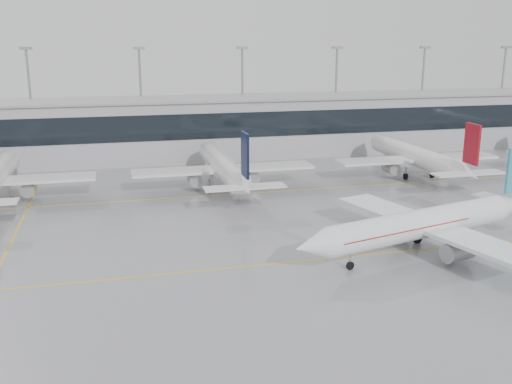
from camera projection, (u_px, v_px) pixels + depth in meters
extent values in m
plane|color=gray|center=(283.00, 263.00, 62.44)|extent=(320.00, 320.00, 0.00)
cube|color=gold|center=(283.00, 263.00, 62.44)|extent=(120.00, 0.25, 0.01)
cube|color=gold|center=(228.00, 194.00, 90.58)|extent=(120.00, 0.25, 0.01)
cube|color=gold|center=(12.00, 241.00, 69.43)|extent=(0.25, 60.00, 0.01)
cube|color=#9B9B9F|center=(198.00, 129.00, 119.08)|extent=(180.00, 15.00, 12.00)
cube|color=black|center=(203.00, 126.00, 111.61)|extent=(180.00, 0.20, 5.00)
cube|color=gray|center=(197.00, 99.00, 117.50)|extent=(182.00, 16.00, 0.40)
cylinder|color=gray|center=(31.00, 106.00, 115.65)|extent=(0.50, 0.50, 22.00)
cube|color=gray|center=(26.00, 48.00, 112.78)|extent=(2.40, 1.00, 0.60)
cylinder|color=gray|center=(141.00, 103.00, 120.84)|extent=(0.50, 0.50, 22.00)
cube|color=gray|center=(139.00, 48.00, 117.97)|extent=(2.40, 1.00, 0.60)
cylinder|color=gray|center=(242.00, 100.00, 126.03)|extent=(0.50, 0.50, 22.00)
cube|color=gray|center=(242.00, 48.00, 123.16)|extent=(2.40, 1.00, 0.60)
cylinder|color=gray|center=(336.00, 98.00, 131.22)|extent=(0.50, 0.50, 22.00)
cube|color=gray|center=(337.00, 48.00, 128.35)|extent=(2.40, 1.00, 0.60)
cylinder|color=gray|center=(421.00, 96.00, 136.41)|extent=(0.50, 0.50, 22.00)
cube|color=gray|center=(425.00, 47.00, 133.54)|extent=(2.40, 1.00, 0.60)
cylinder|color=gray|center=(501.00, 94.00, 141.60)|extent=(0.50, 0.50, 22.00)
cube|color=gray|center=(506.00, 47.00, 138.73)|extent=(2.40, 1.00, 0.60)
cylinder|color=white|center=(420.00, 224.00, 64.37)|extent=(25.49, 9.87, 3.34)
cone|color=white|center=(312.00, 246.00, 57.41)|extent=(4.73, 4.27, 3.34)
cone|color=white|center=(511.00, 205.00, 71.71)|extent=(6.28, 4.69, 3.34)
cube|color=white|center=(429.00, 225.00, 65.18)|extent=(12.02, 27.97, 0.45)
cube|color=white|center=(512.00, 203.00, 71.73)|extent=(5.47, 10.99, 0.25)
cylinder|color=gray|center=(458.00, 251.00, 61.27)|extent=(4.02, 2.97, 2.10)
cylinder|color=gray|center=(396.00, 227.00, 69.38)|extent=(4.02, 2.97, 2.10)
cylinder|color=gray|center=(350.00, 259.00, 60.37)|extent=(0.20, 0.20, 1.42)
cylinder|color=black|center=(350.00, 266.00, 60.55)|extent=(0.95, 0.52, 0.90)
cylinder|color=gray|center=(452.00, 246.00, 63.93)|extent=(0.24, 0.24, 1.42)
cylinder|color=black|center=(451.00, 252.00, 64.11)|extent=(1.18, 0.72, 1.10)
cylinder|color=gray|center=(418.00, 233.00, 68.32)|extent=(0.24, 0.24, 1.42)
cylinder|color=black|center=(417.00, 239.00, 68.50)|extent=(1.18, 0.72, 1.10)
cube|color=#B70F0F|center=(400.00, 226.00, 62.90)|extent=(18.26, 7.95, 0.12)
cone|color=silver|center=(11.00, 157.00, 100.76)|extent=(3.59, 4.00, 3.59)
cylinder|color=gray|center=(29.00, 188.00, 86.73)|extent=(2.10, 3.60, 2.10)
cylinder|color=gray|center=(8.00, 177.00, 96.72)|extent=(0.20, 0.20, 1.56)
cylinder|color=black|center=(9.00, 182.00, 96.92)|extent=(0.30, 0.90, 0.90)
cylinder|color=gray|center=(12.00, 195.00, 84.95)|extent=(0.24, 0.24, 1.56)
cylinder|color=black|center=(13.00, 200.00, 85.14)|extent=(0.45, 1.10, 1.10)
cylinder|color=silver|center=(222.00, 165.00, 94.31)|extent=(3.59, 27.36, 3.59)
cone|color=silver|center=(207.00, 148.00, 109.02)|extent=(3.59, 4.00, 3.59)
cone|color=silver|center=(245.00, 189.00, 78.85)|extent=(3.59, 5.60, 3.59)
cube|color=silver|center=(224.00, 169.00, 93.00)|extent=(29.64, 5.00, 0.45)
cube|color=silver|center=(245.00, 187.00, 78.59)|extent=(11.40, 2.80, 0.25)
cube|color=black|center=(245.00, 155.00, 77.24)|extent=(0.35, 3.60, 6.12)
cylinder|color=gray|center=(195.00, 179.00, 92.72)|extent=(2.10, 3.60, 2.10)
cylinder|color=gray|center=(252.00, 176.00, 94.99)|extent=(2.10, 3.60, 2.10)
cylinder|color=gray|center=(211.00, 167.00, 104.98)|extent=(0.20, 0.20, 1.56)
cylinder|color=black|center=(212.00, 171.00, 105.18)|extent=(0.30, 0.90, 0.90)
cylinder|color=gray|center=(209.00, 184.00, 91.98)|extent=(0.24, 0.24, 1.56)
cylinder|color=black|center=(210.00, 188.00, 92.18)|extent=(0.45, 1.10, 1.10)
cylinder|color=gray|center=(241.00, 182.00, 93.20)|extent=(0.24, 0.24, 1.56)
cylinder|color=black|center=(241.00, 186.00, 93.40)|extent=(0.45, 1.10, 1.10)
cylinder|color=silver|center=(413.00, 155.00, 102.57)|extent=(3.59, 27.36, 3.59)
cone|color=silver|center=(375.00, 141.00, 117.27)|extent=(3.59, 4.00, 3.59)
cone|color=silver|center=(467.00, 175.00, 87.11)|extent=(3.59, 5.60, 3.59)
cube|color=silver|center=(417.00, 159.00, 101.26)|extent=(29.64, 5.00, 0.45)
cube|color=silver|center=(468.00, 173.00, 86.84)|extent=(11.40, 2.80, 0.25)
cube|color=maroon|center=(472.00, 144.00, 85.50)|extent=(0.35, 3.60, 6.12)
cylinder|color=gray|center=(391.00, 168.00, 100.98)|extent=(2.10, 3.60, 2.10)
cylinder|color=gray|center=(439.00, 165.00, 103.24)|extent=(2.10, 3.60, 2.10)
cylinder|color=gray|center=(385.00, 158.00, 113.24)|extent=(0.20, 0.20, 1.56)
cylinder|color=black|center=(385.00, 162.00, 113.44)|extent=(0.30, 0.90, 0.90)
cylinder|color=gray|center=(406.00, 172.00, 100.24)|extent=(0.24, 0.24, 1.56)
cylinder|color=black|center=(406.00, 176.00, 100.43)|extent=(0.45, 1.10, 1.10)
cylinder|color=gray|center=(432.00, 171.00, 101.46)|extent=(0.24, 0.24, 1.56)
cylinder|color=black|center=(432.00, 175.00, 101.66)|extent=(0.45, 1.10, 1.10)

